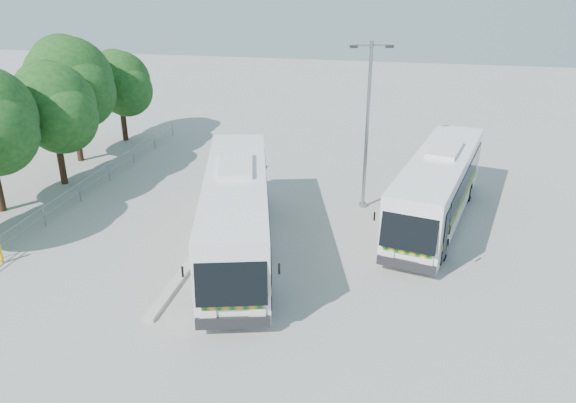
% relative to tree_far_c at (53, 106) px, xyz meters
% --- Properties ---
extents(ground, '(100.00, 100.00, 0.00)m').
position_rel_tree_far_c_xyz_m(ground, '(12.12, -5.10, -4.26)').
color(ground, '#9D9D98').
rests_on(ground, ground).
extents(kerb_divider, '(0.40, 16.00, 0.15)m').
position_rel_tree_far_c_xyz_m(kerb_divider, '(9.82, -3.10, -4.18)').
color(kerb_divider, '#B2B2AD').
rests_on(kerb_divider, ground).
extents(railing, '(0.06, 22.00, 1.00)m').
position_rel_tree_far_c_xyz_m(railing, '(2.12, -1.10, -3.52)').
color(railing, gray).
rests_on(railing, ground).
extents(tree_far_c, '(4.97, 4.69, 6.49)m').
position_rel_tree_far_c_xyz_m(tree_far_c, '(0.00, 0.00, 0.00)').
color(tree_far_c, '#382314').
rests_on(tree_far_c, ground).
extents(tree_far_d, '(5.62, 5.30, 7.33)m').
position_rel_tree_far_c_xyz_m(tree_far_d, '(-1.19, 3.70, 0.56)').
color(tree_far_d, '#382314').
rests_on(tree_far_d, ground).
extents(tree_far_e, '(4.54, 4.28, 5.92)m').
position_rel_tree_far_c_xyz_m(tree_far_e, '(-0.51, 8.20, -0.37)').
color(tree_far_e, '#382314').
rests_on(tree_far_e, ground).
extents(coach_main, '(5.35, 12.12, 3.31)m').
position_rel_tree_far_c_xyz_m(coach_main, '(11.34, -5.59, -2.45)').
color(coach_main, silver).
rests_on(coach_main, ground).
extents(coach_adjacent, '(4.74, 11.47, 3.12)m').
position_rel_tree_far_c_xyz_m(coach_adjacent, '(19.43, -0.95, -2.55)').
color(coach_adjacent, white).
rests_on(coach_adjacent, ground).
extents(lamppost, '(1.92, 0.62, 7.91)m').
position_rel_tree_far_c_xyz_m(lamppost, '(16.06, 0.07, 0.11)').
color(lamppost, gray).
rests_on(lamppost, ground).
extents(bollard, '(0.14, 0.14, 0.90)m').
position_rel_tree_far_c_xyz_m(bollard, '(2.42, -8.48, -3.81)').
color(bollard, yellow).
rests_on(bollard, ground).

